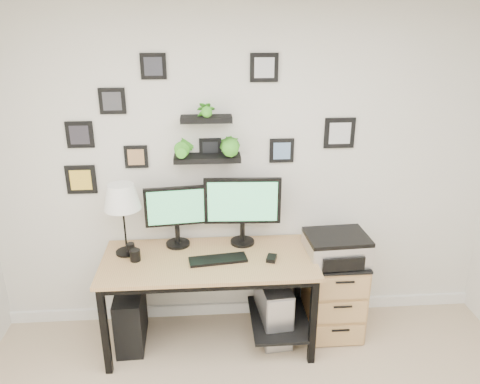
{
  "coord_description": "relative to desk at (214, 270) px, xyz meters",
  "views": [
    {
      "loc": [
        -0.3,
        -1.47,
        2.48
      ],
      "look_at": [
        -0.06,
        1.83,
        1.2
      ],
      "focal_mm": 35.0,
      "sensor_mm": 36.0,
      "label": 1
    }
  ],
  "objects": [
    {
      "name": "room",
      "position": [
        0.27,
        0.32,
        -0.58
      ],
      "size": [
        4.0,
        4.0,
        4.0
      ],
      "color": "#C5AD8D",
      "rests_on": "ground"
    },
    {
      "name": "desk",
      "position": [
        0.0,
        0.0,
        0.0
      ],
      "size": [
        1.6,
        0.7,
        0.75
      ],
      "color": "tan",
      "rests_on": "ground"
    },
    {
      "name": "monitor_left",
      "position": [
        -0.28,
        0.19,
        0.41
      ],
      "size": [
        0.48,
        0.21,
        0.49
      ],
      "color": "black",
      "rests_on": "desk"
    },
    {
      "name": "monitor_right",
      "position": [
        0.24,
        0.19,
        0.45
      ],
      "size": [
        0.59,
        0.2,
        0.55
      ],
      "color": "black",
      "rests_on": "desk"
    },
    {
      "name": "keyboard",
      "position": [
        0.03,
        -0.08,
        0.13
      ],
      "size": [
        0.44,
        0.19,
        0.02
      ],
      "primitive_type": "cube",
      "rotation": [
        0.0,
        0.0,
        0.13
      ],
      "color": "black",
      "rests_on": "desk"
    },
    {
      "name": "mouse",
      "position": [
        0.43,
        -0.1,
        0.14
      ],
      "size": [
        0.09,
        0.12,
        0.03
      ],
      "primitive_type": "cube",
      "rotation": [
        0.0,
        0.0,
        -0.31
      ],
      "color": "black",
      "rests_on": "desk"
    },
    {
      "name": "table_lamp",
      "position": [
        -0.66,
        0.1,
        0.57
      ],
      "size": [
        0.27,
        0.27,
        0.56
      ],
      "color": "black",
      "rests_on": "desk"
    },
    {
      "name": "mug",
      "position": [
        -0.58,
        -0.03,
        0.17
      ],
      "size": [
        0.08,
        0.08,
        0.09
      ],
      "primitive_type": "cylinder",
      "color": "black",
      "rests_on": "desk"
    },
    {
      "name": "pen_cup",
      "position": [
        -0.63,
        0.09,
        0.16
      ],
      "size": [
        0.06,
        0.06,
        0.08
      ],
      "primitive_type": "cylinder",
      "color": "black",
      "rests_on": "desk"
    },
    {
      "name": "pc_tower_black",
      "position": [
        -0.66,
        0.0,
        -0.39
      ],
      "size": [
        0.22,
        0.47,
        0.46
      ],
      "primitive_type": "cube",
      "rotation": [
        0.0,
        0.0,
        0.03
      ],
      "color": "black",
      "rests_on": "ground"
    },
    {
      "name": "pc_tower_grey",
      "position": [
        0.47,
        0.01,
        -0.38
      ],
      "size": [
        0.26,
        0.51,
        0.49
      ],
      "color": "gray",
      "rests_on": "ground"
    },
    {
      "name": "file_cabinet",
      "position": [
        0.97,
        0.06,
        -0.29
      ],
      "size": [
        0.43,
        0.53,
        0.67
      ],
      "color": "tan",
      "rests_on": "ground"
    },
    {
      "name": "printer",
      "position": [
        0.95,
        0.01,
        0.15
      ],
      "size": [
        0.48,
        0.4,
        0.21
      ],
      "color": "silver",
      "rests_on": "file_cabinet"
    },
    {
      "name": "wall_decor",
      "position": [
        -0.05,
        0.26,
        1.02
      ],
      "size": [
        2.23,
        0.18,
        1.05
      ],
      "color": "black",
      "rests_on": "ground"
    }
  ]
}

